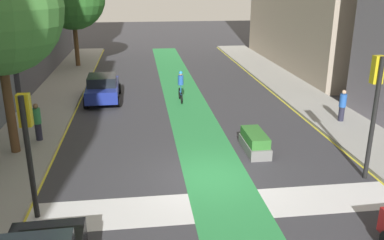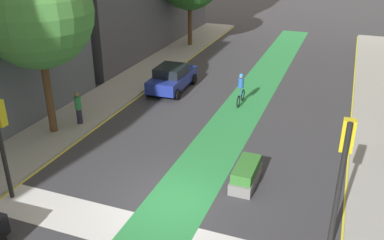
# 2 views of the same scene
# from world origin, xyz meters

# --- Properties ---
(ground_plane) EXTENTS (120.00, 120.00, 0.00)m
(ground_plane) POSITION_xyz_m (0.00, 0.00, 0.00)
(ground_plane) COLOR #38383D
(bike_lane_paint) EXTENTS (2.40, 60.00, 0.01)m
(bike_lane_paint) POSITION_xyz_m (0.25, 0.00, 0.00)
(bike_lane_paint) COLOR #2D8C47
(bike_lane_paint) RESTS_ON ground_plane
(crosswalk_band) EXTENTS (12.00, 1.80, 0.01)m
(crosswalk_band) POSITION_xyz_m (0.00, -2.00, 0.00)
(crosswalk_band) COLOR silver
(crosswalk_band) RESTS_ON ground_plane
(sidewalk_left) EXTENTS (3.00, 60.00, 0.15)m
(sidewalk_left) POSITION_xyz_m (-7.50, 0.00, 0.07)
(sidewalk_left) COLOR #9E9E99
(sidewalk_left) RESTS_ON ground_plane
(curb_stripe_left) EXTENTS (0.16, 60.00, 0.01)m
(curb_stripe_left) POSITION_xyz_m (-6.00, 0.00, 0.01)
(curb_stripe_left) COLOR yellow
(curb_stripe_left) RESTS_ON ground_plane
(curb_stripe_right) EXTENTS (0.16, 60.00, 0.01)m
(curb_stripe_right) POSITION_xyz_m (6.00, 0.00, 0.01)
(curb_stripe_right) COLOR yellow
(curb_stripe_right) RESTS_ON ground_plane
(traffic_signal_near_right) EXTENTS (0.35, 0.52, 4.42)m
(traffic_signal_near_right) POSITION_xyz_m (5.58, -0.64, 3.09)
(traffic_signal_near_right) COLOR black
(traffic_signal_near_right) RESTS_ON ground_plane
(traffic_signal_near_left) EXTENTS (0.35, 0.52, 3.80)m
(traffic_signal_near_left) POSITION_xyz_m (-5.64, -1.77, 2.68)
(traffic_signal_near_left) COLOR black
(traffic_signal_near_left) RESTS_ON ground_plane
(car_blue_left_far) EXTENTS (2.11, 4.24, 1.57)m
(car_blue_left_far) POSITION_xyz_m (-4.58, 10.69, 0.80)
(car_blue_left_far) COLOR navy
(car_blue_left_far) RESTS_ON ground_plane
(cyclist_in_lane) EXTENTS (0.32, 1.73, 1.86)m
(cyclist_in_lane) POSITION_xyz_m (-0.03, 9.91, 0.97)
(cyclist_in_lane) COLOR black
(cyclist_in_lane) RESTS_ON ground_plane
(pedestrian_sidewalk_left_a) EXTENTS (0.34, 0.34, 1.66)m
(pedestrian_sidewalk_left_a) POSITION_xyz_m (-6.87, 4.25, 1.00)
(pedestrian_sidewalk_left_a) COLOR #262638
(pedestrian_sidewalk_left_a) RESTS_ON sidewalk_left
(street_tree_near) EXTENTS (4.98, 4.98, 8.20)m
(street_tree_near) POSITION_xyz_m (-7.55, 3.06, 5.84)
(street_tree_near) COLOR brown
(street_tree_near) RESTS_ON sidewalk_left
(median_planter) EXTENTS (0.86, 2.11, 0.85)m
(median_planter) POSITION_xyz_m (2.25, 2.11, 0.40)
(median_planter) COLOR slate
(median_planter) RESTS_ON ground_plane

